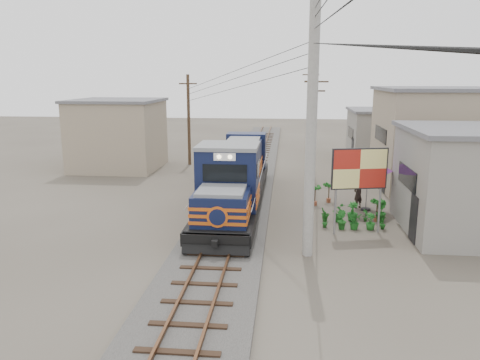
# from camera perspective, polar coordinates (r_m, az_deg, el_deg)

# --- Properties ---
(ground) EXTENTS (120.00, 120.00, 0.00)m
(ground) POSITION_cam_1_polar(r_m,az_deg,el_deg) (19.39, -2.37, -8.17)
(ground) COLOR #473F35
(ground) RESTS_ON ground
(ballast) EXTENTS (3.60, 70.00, 0.16)m
(ballast) POSITION_cam_1_polar(r_m,az_deg,el_deg) (28.88, 0.38, -1.03)
(ballast) COLOR #595651
(ballast) RESTS_ON ground
(track) EXTENTS (1.15, 70.00, 0.12)m
(track) POSITION_cam_1_polar(r_m,az_deg,el_deg) (28.84, 0.38, -0.68)
(track) COLOR #51331E
(track) RESTS_ON ground
(locomotive) EXTENTS (2.77, 15.04, 3.73)m
(locomotive) POSITION_cam_1_polar(r_m,az_deg,el_deg) (24.74, -0.44, 0.38)
(locomotive) COLOR black
(locomotive) RESTS_ON ground
(utility_pole_main) EXTENTS (0.40, 0.40, 10.00)m
(utility_pole_main) POSITION_cam_1_polar(r_m,az_deg,el_deg) (17.58, 8.70, 6.35)
(utility_pole_main) COLOR #9E9B93
(utility_pole_main) RESTS_ON ground
(wooden_pole_mid) EXTENTS (1.60, 0.24, 7.00)m
(wooden_pole_mid) POSITION_cam_1_polar(r_m,az_deg,el_deg) (32.17, 9.12, 6.71)
(wooden_pole_mid) COLOR #4C3826
(wooden_pole_mid) RESTS_ON ground
(wooden_pole_far) EXTENTS (1.60, 0.24, 7.50)m
(wooden_pole_far) POSITION_cam_1_polar(r_m,az_deg,el_deg) (46.10, 8.51, 8.76)
(wooden_pole_far) COLOR #4C3826
(wooden_pole_far) RESTS_ON ground
(wooden_pole_left) EXTENTS (1.60, 0.24, 7.00)m
(wooden_pole_left) POSITION_cam_1_polar(r_m,az_deg,el_deg) (36.88, -6.27, 7.52)
(wooden_pole_left) COLOR #4C3826
(wooden_pole_left) RESTS_ON ground
(power_lines) EXTENTS (9.65, 19.00, 3.30)m
(power_lines) POSITION_cam_1_polar(r_m,az_deg,el_deg) (26.60, -0.21, 14.07)
(power_lines) COLOR black
(power_lines) RESTS_ON ground
(shophouse_mid) EXTENTS (8.40, 7.35, 6.20)m
(shophouse_mid) POSITION_cam_1_polar(r_m,az_deg,el_deg) (31.78, 23.89, 4.70)
(shophouse_mid) COLOR gray
(shophouse_mid) RESTS_ON ground
(shophouse_back) EXTENTS (6.30, 6.30, 4.20)m
(shophouse_back) POSITION_cam_1_polar(r_m,az_deg,el_deg) (41.11, 17.52, 5.33)
(shophouse_back) COLOR gray
(shophouse_back) RESTS_ON ground
(shophouse_left) EXTENTS (6.30, 6.30, 5.20)m
(shophouse_left) POSITION_cam_1_polar(r_m,az_deg,el_deg) (36.46, -14.63, 5.45)
(shophouse_left) COLOR gray
(shophouse_left) RESTS_ON ground
(billboard) EXTENTS (2.45, 0.66, 3.84)m
(billboard) POSITION_cam_1_polar(r_m,az_deg,el_deg) (20.92, 14.36, 1.09)
(billboard) COLOR #99999E
(billboard) RESTS_ON ground
(market_umbrella) EXTENTS (2.93, 2.93, 2.77)m
(market_umbrella) POSITION_cam_1_polar(r_m,az_deg,el_deg) (24.85, 15.37, 1.85)
(market_umbrella) COLOR black
(market_umbrella) RESTS_ON ground
(vendor) EXTENTS (0.67, 0.64, 1.54)m
(vendor) POSITION_cam_1_polar(r_m,az_deg,el_deg) (25.52, 14.20, -1.65)
(vendor) COLOR black
(vendor) RESTS_ON ground
(plant_nursery) EXTENTS (3.22, 2.04, 1.08)m
(plant_nursery) POSITION_cam_1_polar(r_m,az_deg,el_deg) (22.72, 13.75, -4.27)
(plant_nursery) COLOR #1A5D1B
(plant_nursery) RESTS_ON ground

